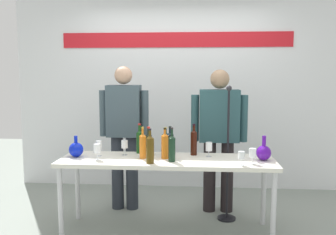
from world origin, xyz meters
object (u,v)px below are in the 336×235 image
object	(u,v)px
wine_bottle_3	(166,142)
wine_bottle_4	(140,141)
presenter_left	(124,129)
microphone_stand	(227,176)
decanter_blue_left	(76,149)
wine_glass_right_0	(209,147)
display_table	(167,165)
decanter_blue_right	(264,152)
wine_bottle_7	(172,148)
wine_glass_right_2	(253,153)
wine_bottle_6	(194,141)
wine_glass_right_1	(241,155)
wine_bottle_2	(143,145)
wine_bottle_0	(150,149)
presenter_right	(219,131)
wine_glass_left_2	(125,145)
wine_bottle_5	(165,145)
wine_glass_left_0	(99,145)
wine_glass_left_1	(97,149)
wine_bottle_1	(149,143)
wine_bottle_8	(170,144)

from	to	relation	value
wine_bottle_3	wine_bottle_4	size ratio (longest dim) A/B	0.90
presenter_left	microphone_stand	distance (m)	1.28
decanter_blue_left	wine_bottle_3	xyz separation A→B (m)	(0.89, 0.20, 0.05)
wine_glass_right_0	display_table	bearing A→B (deg)	-163.27
decanter_blue_right	wine_bottle_7	distance (m)	0.89
presenter_left	wine_glass_right_2	bearing A→B (deg)	-28.98
wine_glass_right_0	wine_glass_right_2	world-z (taller)	same
wine_bottle_3	microphone_stand	size ratio (longest dim) A/B	0.19
wine_bottle_6	wine_glass_right_1	world-z (taller)	wine_bottle_6
presenter_left	wine_bottle_2	world-z (taller)	presenter_left
decanter_blue_right	wine_bottle_0	size ratio (longest dim) A/B	0.73
wine_glass_right_1	wine_glass_right_2	size ratio (longest dim) A/B	0.89
wine_bottle_0	wine_bottle_2	size ratio (longest dim) A/B	1.05
presenter_right	wine_glass_right_2	bearing A→B (deg)	-70.39
presenter_right	wine_bottle_3	distance (m)	0.70
presenter_left	wine_bottle_7	distance (m)	0.93
decanter_blue_left	wine_bottle_3	distance (m)	0.91
wine_glass_left_2	wine_bottle_4	bearing A→B (deg)	39.28
wine_bottle_5	wine_glass_left_0	bearing A→B (deg)	175.63
presenter_left	wine_bottle_6	size ratio (longest dim) A/B	5.14
presenter_left	presenter_right	xyz separation A→B (m)	(1.09, 0.00, -0.01)
wine_bottle_5	wine_glass_left_1	world-z (taller)	wine_bottle_5
wine_glass_right_2	wine_bottle_5	bearing A→B (deg)	169.57
wine_bottle_3	wine_glass_right_1	distance (m)	0.85
wine_glass_left_1	wine_glass_right_0	bearing A→B (deg)	11.14
wine_bottle_3	wine_bottle_5	world-z (taller)	wine_bottle_5
display_table	wine_bottle_3	distance (m)	0.29
wine_bottle_1	wine_glass_left_2	distance (m)	0.25
display_table	wine_bottle_1	size ratio (longest dim) A/B	7.09
decanter_blue_left	wine_bottle_1	world-z (taller)	wine_bottle_1
wine_glass_right_0	wine_bottle_3	bearing A→B (deg)	168.60
wine_bottle_5	wine_bottle_7	size ratio (longest dim) A/B	0.94
presenter_left	microphone_stand	xyz separation A→B (m)	(1.17, -0.24, -0.46)
wine_bottle_0	wine_glass_left_1	bearing A→B (deg)	168.87
display_table	wine_glass_left_1	size ratio (longest dim) A/B	13.59
wine_bottle_5	wine_bottle_6	bearing A→B (deg)	32.96
wine_bottle_3	wine_glass_right_1	size ratio (longest dim) A/B	2.17
presenter_left	wine_bottle_6	bearing A→B (deg)	-27.14
wine_glass_right_1	presenter_right	bearing A→B (deg)	100.90
presenter_left	wine_glass_right_0	world-z (taller)	presenter_left
decanter_blue_right	wine_bottle_0	world-z (taller)	wine_bottle_0
decanter_blue_left	wine_bottle_8	size ratio (longest dim) A/B	0.69
presenter_left	wine_bottle_4	world-z (taller)	presenter_left
wine_bottle_2	decanter_blue_left	bearing A→B (deg)	179.45
presenter_left	wine_glass_left_1	xyz separation A→B (m)	(-0.13, -0.69, -0.09)
wine_bottle_0	wine_bottle_1	distance (m)	0.33
decanter_blue_left	microphone_stand	world-z (taller)	microphone_stand
wine_glass_left_1	microphone_stand	world-z (taller)	microphone_stand
presenter_left	wine_bottle_3	distance (m)	0.65
wine_glass_left_1	microphone_stand	xyz separation A→B (m)	(1.30, 0.45, -0.37)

